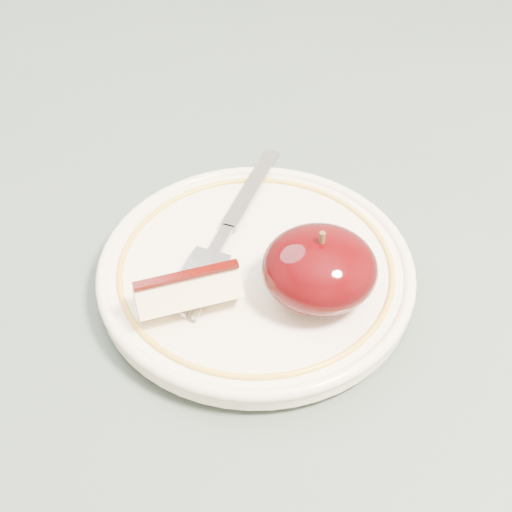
{
  "coord_description": "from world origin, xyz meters",
  "views": [
    {
      "loc": [
        -0.0,
        -0.36,
        1.12
      ],
      "look_at": [
        -0.02,
        -0.02,
        0.78
      ],
      "focal_mm": 50.0,
      "sensor_mm": 36.0,
      "label": 1
    }
  ],
  "objects_px": {
    "plate": "(256,270)",
    "fork": "(228,229)",
    "table": "(278,343)",
    "apple_half": "(319,268)"
  },
  "relations": [
    {
      "from": "plate",
      "to": "apple_half",
      "type": "xyz_separation_m",
      "value": [
        0.04,
        -0.02,
        0.03
      ]
    },
    {
      "from": "table",
      "to": "fork",
      "type": "relative_size",
      "value": 4.94
    },
    {
      "from": "table",
      "to": "plate",
      "type": "relative_size",
      "value": 4.04
    },
    {
      "from": "table",
      "to": "apple_half",
      "type": "bearing_deg",
      "value": -57.83
    },
    {
      "from": "plate",
      "to": "fork",
      "type": "relative_size",
      "value": 1.22
    },
    {
      "from": "apple_half",
      "to": "fork",
      "type": "xyz_separation_m",
      "value": [
        -0.06,
        0.06,
        -0.02
      ]
    },
    {
      "from": "table",
      "to": "plate",
      "type": "bearing_deg",
      "value": -137.87
    },
    {
      "from": "table",
      "to": "plate",
      "type": "distance_m",
      "value": 0.1
    },
    {
      "from": "plate",
      "to": "apple_half",
      "type": "relative_size",
      "value": 2.91
    },
    {
      "from": "plate",
      "to": "fork",
      "type": "distance_m",
      "value": 0.04
    }
  ]
}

